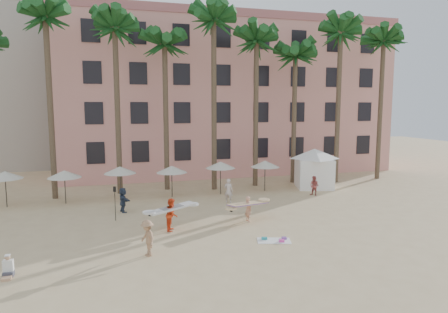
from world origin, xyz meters
TOP-DOWN VIEW (x-y plane):
  - ground at (0.00, 0.00)m, footprint 120.00×120.00m
  - pink_hotel at (7.00, 26.00)m, footprint 35.00×14.00m
  - palm_row at (0.51, 15.00)m, footprint 44.40×5.40m
  - umbrella_row at (-3.00, 12.50)m, footprint 22.50×2.70m
  - cabana at (11.73, 12.72)m, footprint 5.56×5.56m
  - beach_towel at (2.88, 0.58)m, footprint 2.01×1.47m
  - carrier_yellow at (2.67, 4.42)m, footprint 3.07×2.14m
  - carrier_white at (-2.25, 3.91)m, footprint 3.00×1.84m
  - beachgoers at (-0.74, 6.13)m, footprint 16.07×10.77m
  - paddle at (-5.45, 6.85)m, footprint 0.18×0.04m
  - seated_man at (-9.98, -0.59)m, footprint 0.42×0.73m

SIDE VIEW (x-z plane):
  - ground at x=0.00m, z-range 0.00..0.00m
  - beach_towel at x=2.88m, z-range -0.04..0.10m
  - seated_man at x=-9.98m, z-range -0.15..0.80m
  - beachgoers at x=-0.74m, z-range -0.05..1.79m
  - carrier_yellow at x=2.67m, z-range 0.12..1.75m
  - carrier_white at x=-2.25m, z-range 0.06..1.97m
  - paddle at x=-5.45m, z-range 0.30..2.52m
  - cabana at x=11.73m, z-range 0.32..3.82m
  - umbrella_row at x=-3.00m, z-range 0.97..3.69m
  - pink_hotel at x=7.00m, z-range 0.00..16.00m
  - palm_row at x=0.51m, z-range 4.82..21.12m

